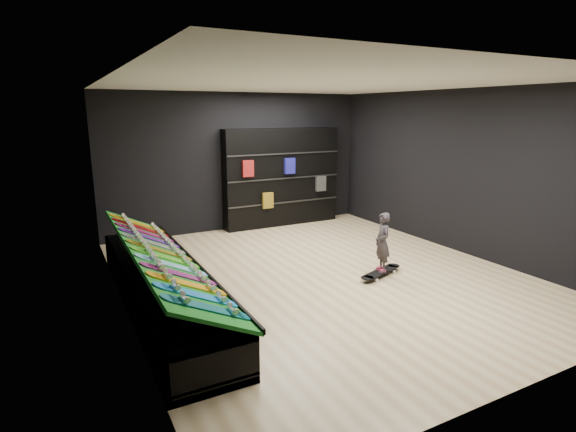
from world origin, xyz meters
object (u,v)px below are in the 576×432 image
back_shelving (282,177)px  floor_skateboard (381,273)px  display_rack (161,289)px  child (382,254)px

back_shelving → floor_skateboard: size_ratio=2.84×
display_rack → floor_skateboard: display_rack is taller
display_rack → back_shelving: 4.92m
floor_skateboard → child: child is taller
display_rack → back_shelving: back_shelving is taller
floor_skateboard → display_rack: bearing=152.9°
child → floor_skateboard: bearing=180.0°
child → back_shelving: bearing=-164.1°
back_shelving → display_rack: bearing=-136.8°
child → display_rack: bearing=-80.0°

